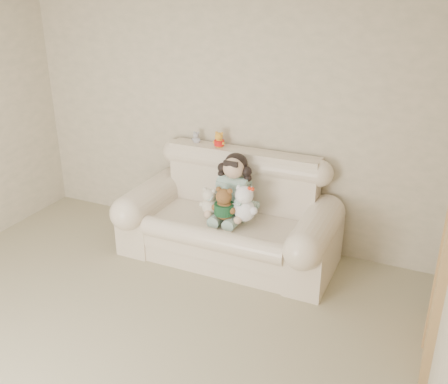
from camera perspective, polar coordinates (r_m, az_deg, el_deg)
floor at (r=3.99m, az=-15.84°, el=-19.39°), size 5.00×5.00×0.00m
wall_back at (r=5.26m, az=0.10°, el=8.38°), size 4.50×0.00×4.50m
sofa at (r=4.99m, az=0.48°, el=-2.07°), size 2.10×0.95×1.03m
seated_child at (r=4.95m, az=1.11°, el=0.70°), size 0.44×0.52×0.66m
brown_teddy at (r=4.77m, az=0.03°, el=-0.98°), size 0.26×0.21×0.38m
white_cat at (r=4.75m, az=2.31°, el=-0.85°), size 0.31×0.26×0.43m
cream_teddy at (r=4.89m, az=-1.62°, el=-0.77°), size 0.22×0.18×0.32m
yellow_mini_bear at (r=5.17m, az=-0.54°, el=5.97°), size 0.14×0.11×0.20m
grey_mini_plush at (r=5.33m, az=-3.09°, el=6.17°), size 0.11×0.09×0.16m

